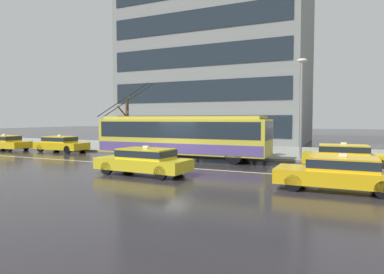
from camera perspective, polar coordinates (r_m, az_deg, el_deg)
ground_plane at (r=20.09m, az=-4.00°, el=-4.56°), size 160.00×160.00×0.00m
sidewalk_slab at (r=28.31m, az=4.71°, el=-2.19°), size 80.00×10.00×0.14m
lane_centre_line at (r=19.05m, az=-5.72°, el=-4.98°), size 72.00×0.14×0.01m
trolleybus at (r=22.26m, az=-1.80°, el=0.27°), size 12.49×2.66×5.15m
taxi_oncoming_far at (r=13.69m, az=23.76°, el=-5.44°), size 4.46×1.85×1.39m
taxi_oncoming_near at (r=16.26m, az=-8.15°, el=-3.89°), size 4.73×2.07×1.39m
taxi_ahead_of_bus at (r=20.12m, az=24.68°, el=-2.81°), size 4.66×1.99×1.39m
taxi_queued_behind_bus at (r=29.18m, az=-21.44°, el=-0.99°), size 4.45×1.86×1.39m
taxi_far_behind at (r=32.71m, az=-29.20°, el=-0.76°), size 4.37×1.80×1.39m
bus_shelter at (r=26.63m, az=-1.94°, el=1.74°), size 3.66×1.58×2.58m
pedestrian_at_shelter at (r=23.78m, az=12.15°, el=0.75°), size 1.33×1.33×1.97m
pedestrian_approaching_curb at (r=22.72m, az=10.89°, el=0.63°), size 1.47×1.47×1.96m
pedestrian_walking_past at (r=27.24m, az=-2.88°, el=1.29°), size 1.57×1.57×2.03m
pedestrian_waiting_by_pole at (r=24.41m, az=1.00°, el=0.91°), size 1.38×1.38×1.98m
street_lamp at (r=22.18m, az=18.12°, el=6.09°), size 0.60×0.32×6.30m
street_tree_bare at (r=28.20m, az=-11.02°, el=2.44°), size 1.25×1.73×4.33m
office_tower_corner_left at (r=41.78m, az=4.62°, el=14.47°), size 20.79×14.70×21.83m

